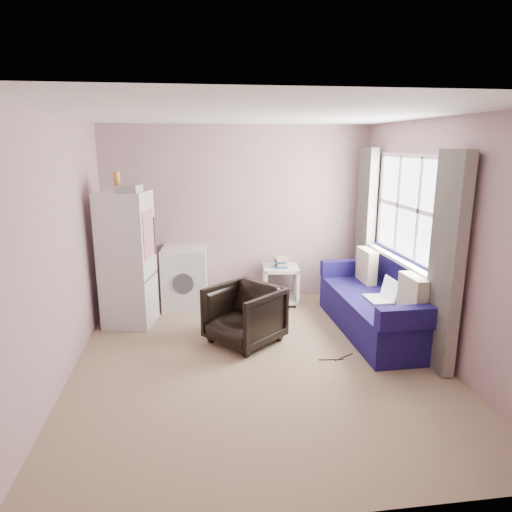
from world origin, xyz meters
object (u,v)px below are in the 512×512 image
Objects in this scene: washing_machine at (185,276)px; side_table at (281,282)px; fridge at (127,258)px; sofa at (386,304)px; armchair at (244,312)px.

side_table is at bearing 2.60° from washing_machine.
fridge is 0.92× the size of sofa.
fridge is 2.16m from side_table.
side_table is 1.59m from sofa.
armchair is at bearing -117.39° from side_table.
side_table is at bearing 132.00° from sofa.
armchair is 1.75m from sofa.
washing_machine is 0.41× the size of sofa.
sofa is at bearing 53.56° from armchair.
washing_machine is 2.71m from sofa.
side_table is at bearing 24.70° from fridge.
side_table is (0.66, 1.28, -0.05)m from armchair.
sofa reaches higher than armchair.
armchair is at bearing -58.48° from washing_machine.
armchair reaches higher than side_table.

